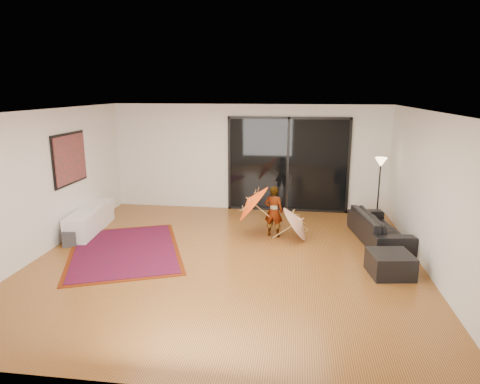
% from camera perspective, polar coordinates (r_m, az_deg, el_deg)
% --- Properties ---
extents(floor, '(7.00, 7.00, 0.00)m').
position_cam_1_polar(floor, '(7.97, -1.81, -9.04)').
color(floor, '#A8632E').
rests_on(floor, ground).
extents(ceiling, '(7.00, 7.00, 0.00)m').
position_cam_1_polar(ceiling, '(7.37, -1.97, 10.73)').
color(ceiling, white).
rests_on(ceiling, wall_back).
extents(wall_back, '(7.00, 0.00, 7.00)m').
position_cam_1_polar(wall_back, '(10.96, 1.17, 4.58)').
color(wall_back, silver).
rests_on(wall_back, floor).
extents(wall_front, '(7.00, 0.00, 7.00)m').
position_cam_1_polar(wall_front, '(4.31, -9.79, -10.11)').
color(wall_front, silver).
rests_on(wall_front, floor).
extents(wall_left, '(0.00, 7.00, 7.00)m').
position_cam_1_polar(wall_left, '(8.83, -24.89, 1.11)').
color(wall_left, silver).
rests_on(wall_left, floor).
extents(wall_right, '(0.00, 7.00, 7.00)m').
position_cam_1_polar(wall_right, '(7.79, 24.41, -0.38)').
color(wall_right, silver).
rests_on(wall_right, floor).
extents(sliding_door, '(3.06, 0.07, 2.40)m').
position_cam_1_polar(sliding_door, '(10.89, 6.40, 3.63)').
color(sliding_door, black).
rests_on(sliding_door, wall_back).
extents(painting, '(0.04, 1.28, 1.08)m').
position_cam_1_polar(painting, '(9.61, -21.72, 4.14)').
color(painting, black).
rests_on(painting, wall_left).
extents(media_console, '(0.67, 1.92, 0.52)m').
position_cam_1_polar(media_console, '(10.00, -19.34, -3.51)').
color(media_console, white).
rests_on(media_console, floor).
extents(speaker, '(0.35, 0.35, 0.30)m').
position_cam_1_polar(speaker, '(9.27, -21.80, -5.75)').
color(speaker, '#424244').
rests_on(speaker, floor).
extents(persian_rug, '(2.96, 3.41, 0.02)m').
position_cam_1_polar(persian_rug, '(8.68, -15.11, -7.52)').
color(persian_rug, '#602008').
rests_on(persian_rug, floor).
extents(sofa, '(1.09, 2.08, 0.58)m').
position_cam_1_polar(sofa, '(9.29, 18.05, -4.51)').
color(sofa, black).
rests_on(sofa, floor).
extents(ottoman, '(0.78, 0.78, 0.39)m').
position_cam_1_polar(ottoman, '(7.73, 19.39, -9.05)').
color(ottoman, black).
rests_on(ottoman, floor).
extents(floor_lamp, '(0.27, 0.27, 1.57)m').
position_cam_1_polar(floor_lamp, '(10.17, 18.18, 2.54)').
color(floor_lamp, black).
rests_on(floor_lamp, floor).
extents(child, '(0.44, 0.34, 1.09)m').
position_cam_1_polar(child, '(9.07, 4.52, -2.59)').
color(child, '#999999').
rests_on(child, floor).
extents(parasol_orange, '(0.72, 0.93, 0.92)m').
position_cam_1_polar(parasol_orange, '(9.01, 1.03, -1.41)').
color(parasol_orange, '#FF490D').
rests_on(parasol_orange, child).
extents(parasol_white, '(0.63, 0.81, 0.92)m').
position_cam_1_polar(parasol_white, '(8.92, 8.31, -3.25)').
color(parasol_white, silver).
rests_on(parasol_white, floor).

